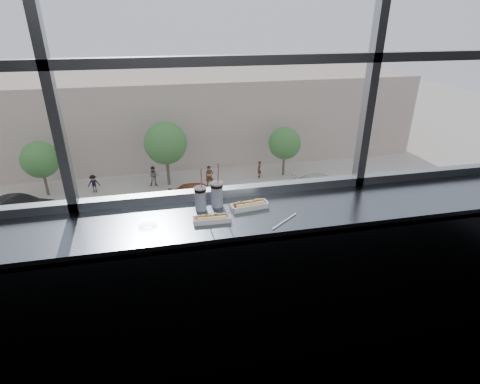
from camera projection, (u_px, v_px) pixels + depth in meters
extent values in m
plane|color=black|center=(227.00, 260.00, 2.86)|extent=(6.00, 0.00, 6.00)
plane|color=silver|center=(222.00, 5.00, 2.13)|extent=(6.00, 0.00, 6.00)
cube|color=slate|center=(234.00, 218.00, 2.39)|extent=(6.00, 0.55, 0.06)
cube|color=slate|center=(242.00, 308.00, 2.39)|extent=(6.00, 0.04, 1.04)
cube|color=white|center=(212.00, 221.00, 2.29)|extent=(0.23, 0.08, 0.01)
cube|color=white|center=(212.00, 219.00, 2.28)|extent=(0.23, 0.08, 0.03)
cylinder|color=tan|center=(212.00, 218.00, 2.28)|extent=(0.18, 0.04, 0.04)
cylinder|color=brown|center=(212.00, 217.00, 2.27)|extent=(0.18, 0.03, 0.03)
cube|color=white|center=(249.00, 208.00, 2.45)|extent=(0.26, 0.11, 0.01)
cube|color=white|center=(249.00, 206.00, 2.44)|extent=(0.26, 0.11, 0.03)
cylinder|color=tan|center=(249.00, 205.00, 2.44)|extent=(0.19, 0.07, 0.04)
cylinder|color=brown|center=(249.00, 203.00, 2.43)|extent=(0.20, 0.05, 0.03)
cylinder|color=white|center=(201.00, 199.00, 2.41)|extent=(0.07, 0.07, 0.15)
cylinder|color=black|center=(200.00, 190.00, 2.38)|extent=(0.08, 0.08, 0.02)
cylinder|color=silver|center=(200.00, 188.00, 2.37)|extent=(0.08, 0.08, 0.01)
cylinder|color=#C94246|center=(201.00, 179.00, 2.34)|extent=(0.01, 0.04, 0.16)
cylinder|color=white|center=(217.00, 195.00, 2.45)|extent=(0.08, 0.08, 0.16)
cylinder|color=black|center=(217.00, 185.00, 2.42)|extent=(0.08, 0.08, 0.02)
cylinder|color=silver|center=(217.00, 184.00, 2.41)|extent=(0.09, 0.09, 0.01)
cylinder|color=#C94246|center=(218.00, 174.00, 2.38)|extent=(0.01, 0.04, 0.16)
cylinder|color=white|center=(285.00, 221.00, 2.29)|extent=(0.21, 0.16, 0.01)
ellipsoid|color=silver|center=(148.00, 225.00, 2.22)|extent=(0.11, 0.08, 0.03)
plane|color=#B1A69B|center=(165.00, 135.00, 46.25)|extent=(120.00, 120.00, 0.00)
cube|color=black|center=(176.00, 231.00, 25.44)|extent=(80.00, 10.00, 0.06)
cube|color=#B1A69B|center=(171.00, 185.00, 32.53)|extent=(80.00, 6.00, 0.04)
cube|color=#AF9B8C|center=(163.00, 113.00, 39.68)|extent=(50.00, 14.00, 8.00)
imported|color=#B70821|center=(154.00, 255.00, 21.22)|extent=(2.45, 5.64, 1.86)
imported|color=#3B31AF|center=(384.00, 226.00, 23.96)|extent=(3.35, 6.52, 2.08)
imported|color=black|center=(19.00, 205.00, 26.44)|extent=(3.61, 6.98, 2.23)
imported|color=white|center=(322.00, 180.00, 30.93)|extent=(2.42, 5.64, 1.87)
imported|color=#B14611|center=(198.00, 190.00, 28.90)|extent=(2.82, 6.42, 2.12)
imported|color=black|center=(64.00, 265.00, 20.27)|extent=(3.17, 6.24, 2.00)
imported|color=#66605B|center=(154.00, 175.00, 31.73)|extent=(0.95, 0.72, 2.15)
imported|color=#66605B|center=(93.00, 182.00, 30.69)|extent=(0.81, 0.61, 1.83)
imported|color=#66605B|center=(209.00, 174.00, 31.62)|extent=(1.00, 0.75, 2.25)
imported|color=#66605B|center=(259.00, 168.00, 33.54)|extent=(0.61, 0.82, 1.83)
cylinder|color=#47382B|center=(46.00, 183.00, 30.17)|extent=(0.22, 0.22, 2.19)
sphere|color=#3B7D31|center=(40.00, 160.00, 29.32)|extent=(2.91, 2.91, 2.91)
cylinder|color=#47382B|center=(168.00, 171.00, 31.95)|extent=(0.27, 0.27, 2.66)
sphere|color=#3B7D31|center=(166.00, 143.00, 30.91)|extent=(3.55, 3.55, 3.55)
cylinder|color=#47382B|center=(284.00, 164.00, 34.04)|extent=(0.22, 0.22, 2.17)
sphere|color=#3B7D31|center=(285.00, 143.00, 33.20)|extent=(2.90, 2.90, 2.90)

